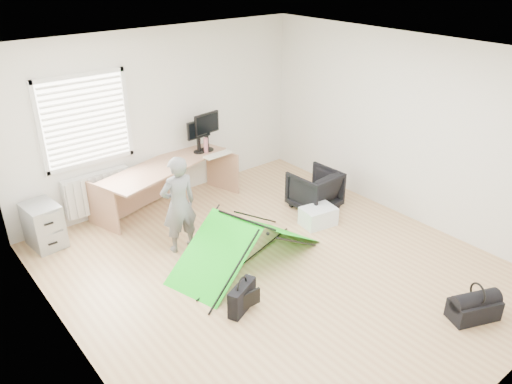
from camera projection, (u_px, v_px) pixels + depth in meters
ground at (275, 269)px, 6.42m from camera, size 5.50×5.50×0.00m
back_wall at (161, 117)px, 7.75m from camera, size 5.00×0.02×2.70m
window at (85, 121)px, 6.95m from camera, size 1.20×0.06×1.20m
radiator at (97, 192)px, 7.41m from camera, size 1.00×0.12×0.60m
desk at (167, 186)px, 7.78m from camera, size 2.28×1.28×0.74m
filing_cabinet at (44, 225)px, 6.81m from camera, size 0.45×0.57×0.62m
monitor_left at (199, 141)px, 7.98m from camera, size 0.42×0.10×0.40m
monitor_right at (207, 137)px, 8.05m from camera, size 0.49×0.17×0.46m
keyboard at (218, 155)px, 7.95m from camera, size 0.48×0.19×0.02m
thermos at (206, 145)px, 8.01m from camera, size 0.08×0.08×0.25m
office_chair at (315, 190)px, 7.80m from camera, size 0.69×0.71×0.63m
person at (179, 205)px, 6.56m from camera, size 0.52×0.36×1.36m
kite at (247, 241)px, 6.43m from camera, size 2.18×1.41×0.63m
storage_crate at (318, 216)px, 7.39m from camera, size 0.55×0.43×0.28m
tote_bag at (115, 205)px, 7.64m from camera, size 0.29×0.14×0.34m
laptop_bag at (242, 298)px, 5.63m from camera, size 0.46×0.30×0.33m
white_box at (249, 280)px, 6.13m from camera, size 0.10×0.10×0.09m
duffel_bag at (474, 309)px, 5.52m from camera, size 0.61×0.46×0.24m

